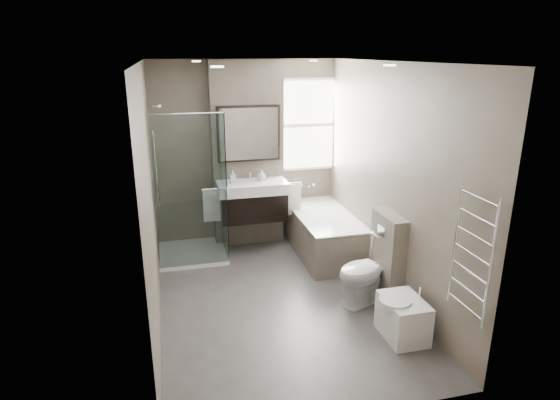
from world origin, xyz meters
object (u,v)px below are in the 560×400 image
object	(u,v)px
vanity	(253,200)
bidet	(402,317)
toilet	(368,271)
bathtub	(323,231)

from	to	relation	value
vanity	bidet	world-z (taller)	vanity
toilet	bidet	bearing A→B (deg)	-15.54
bathtub	toilet	distance (m)	1.39
bidet	toilet	bearing A→B (deg)	93.46
toilet	bidet	distance (m)	0.75
bathtub	bidet	size ratio (longest dim) A/B	3.03
vanity	bathtub	size ratio (longest dim) A/B	0.59
vanity	bathtub	distance (m)	1.07
bathtub	toilet	bearing A→B (deg)	-88.14
toilet	bidet	size ratio (longest dim) A/B	1.42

